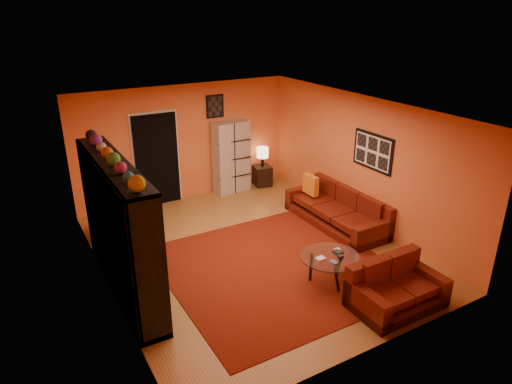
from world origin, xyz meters
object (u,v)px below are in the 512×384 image
entertainment_unit (119,228)px  storage_cabinet (231,157)px  tv (125,233)px  sofa (340,210)px  coffee_table (330,259)px  bowl_chair (113,220)px  side_table (262,176)px  table_lamp (263,153)px  loveseat (394,287)px

entertainment_unit → storage_cabinet: bearing=40.2°
tv → sofa: bearing=-87.3°
coffee_table → bowl_chair: bowl_chair is taller
side_table → bowl_chair: bearing=-167.7°
sofa → side_table: sofa is taller
table_lamp → tv: bearing=-145.3°
sofa → loveseat: 2.76m
entertainment_unit → bowl_chair: 2.06m
tv → table_lamp: tv is taller
entertainment_unit → table_lamp: entertainment_unit is taller
tv → sofa: size_ratio=0.41×
side_table → table_lamp: (0.00, 0.00, 0.59)m
tv → bowl_chair: size_ratio=1.35×
tv → coffee_table: tv is taller
tv → bowl_chair: tv is taller
sofa → loveseat: size_ratio=1.69×
sofa → table_lamp: (-0.27, 2.63, 0.55)m
bowl_chair → table_lamp: size_ratio=1.51×
coffee_table → table_lamp: size_ratio=1.99×
sofa → bowl_chair: 4.51m
tv → table_lamp: (4.09, 2.84, -0.16)m
coffee_table → side_table: size_ratio=1.89×
storage_cabinet → side_table: bearing=-9.0°
entertainment_unit → loveseat: (3.33, -2.42, -0.76)m
entertainment_unit → table_lamp: bearing=33.6°
bowl_chair → side_table: (3.87, 0.85, -0.06)m
storage_cabinet → side_table: storage_cabinet is taller
side_table → tv: bearing=-145.3°
entertainment_unit → storage_cabinet: size_ratio=1.76×
entertainment_unit → coffee_table: (2.87, -1.49, -0.62)m
sofa → bowl_chair: bearing=156.7°
coffee_table → bowl_chair: bearing=127.4°
table_lamp → sofa: bearing=-84.1°
side_table → table_lamp: size_ratio=1.05×
sofa → bowl_chair: size_ratio=3.24×
sofa → bowl_chair: sofa is taller
table_lamp → side_table: bearing=0.0°
loveseat → table_lamp: bearing=-8.7°
coffee_table → sofa: bearing=46.2°
coffee_table → table_lamp: bearing=73.3°
coffee_table → storage_cabinet: bearing=84.1°
tv → table_lamp: size_ratio=2.03×
sofa → side_table: (-0.27, 2.63, -0.03)m
side_table → entertainment_unit: bearing=-146.4°
bowl_chair → table_lamp: bearing=12.3°
loveseat → table_lamp: 5.26m
entertainment_unit → bowl_chair: entertainment_unit is taller
entertainment_unit → coffee_table: entertainment_unit is taller
tv → coffee_table: (2.82, -1.40, -0.57)m
entertainment_unit → sofa: (4.42, 0.12, -0.77)m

